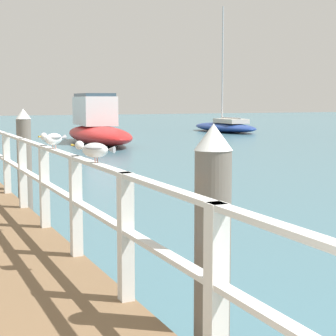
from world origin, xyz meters
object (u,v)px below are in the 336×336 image
at_px(seagull_foreground, 94,149).
at_px(dock_piling_near, 212,255).
at_px(seagull_background, 53,138).
at_px(dock_piling_far, 24,160).
at_px(boat_2, 97,127).
at_px(boat_0, 225,126).

bearing_deg(seagull_foreground, dock_piling_near, -123.69).
xyz_separation_m(dock_piling_near, seagull_foreground, (-0.39, 1.74, 0.69)).
relative_size(seagull_foreground, seagull_background, 0.89).
height_order(dock_piling_near, dock_piling_far, same).
bearing_deg(seagull_background, dock_piling_far, -39.19).
xyz_separation_m(dock_piling_far, boat_2, (6.67, 16.46, -0.19)).
bearing_deg(seagull_background, dock_piling_near, 152.49).
relative_size(seagull_background, boat_2, 0.05).
height_order(seagull_foreground, boat_0, boat_0).
height_order(dock_piling_far, seagull_foreground, dock_piling_far).
height_order(seagull_background, boat_2, boat_2).
bearing_deg(boat_2, dock_piling_near, -101.21).
height_order(dock_piling_near, boat_0, boat_0).
xyz_separation_m(dock_piling_near, dock_piling_far, (0.00, 7.62, 0.00)).
distance_m(dock_piling_far, boat_2, 17.76).
bearing_deg(seagull_background, boat_0, -67.74).
bearing_deg(seagull_background, boat_2, -52.75).
xyz_separation_m(seagull_background, boat_2, (7.05, 20.57, -0.88)).
height_order(dock_piling_near, seagull_background, dock_piling_near).
xyz_separation_m(dock_piling_near, boat_2, (6.67, 24.07, -0.19)).
bearing_deg(seagull_foreground, boat_0, 11.57).
xyz_separation_m(dock_piling_near, boat_0, (17.69, 30.39, -0.64)).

